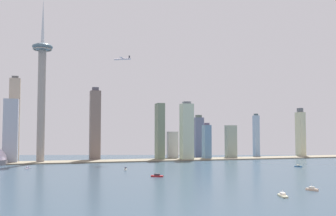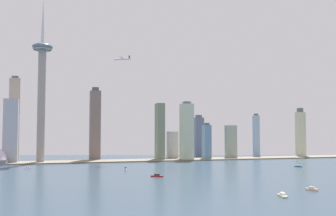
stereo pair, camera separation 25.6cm
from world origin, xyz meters
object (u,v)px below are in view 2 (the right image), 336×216
boat_6 (126,169)px  channel_buoy_0 (269,164)px  airplane (122,59)px  boat_2 (283,195)px  observation_tower (42,81)px  skyscraper_10 (187,131)px  boat_7 (298,166)px  skyscraper_9 (160,132)px  skyscraper_8 (173,145)px  skyscraper_2 (207,142)px  boat_1 (28,168)px  skyscraper_7 (14,119)px  skyscraper_3 (231,142)px  boat_4 (157,176)px  skyscraper_1 (256,136)px  skyscraper_6 (11,131)px  skyscraper_0 (301,133)px  boat_5 (312,189)px  skyscraper_5 (95,125)px  skyscraper_4 (199,137)px

boat_6 → channel_buoy_0: size_ratio=6.61×
channel_buoy_0 → airplane: airplane is taller
boat_2 → boat_6: 301.61m
observation_tower → channel_buoy_0: (402.15, -152.63, -157.38)m
skyscraper_10 → airplane: 202.01m
skyscraper_10 → boat_6: 249.12m
observation_tower → boat_7: (419.86, -215.50, -156.54)m
skyscraper_9 → channel_buoy_0: size_ratio=79.58×
skyscraper_8 → skyscraper_2: bearing=-25.0°
boat_7 → boat_1: bearing=-131.0°
observation_tower → skyscraper_2: size_ratio=4.08×
skyscraper_7 → airplane: size_ratio=5.23×
skyscraper_3 → boat_4: (-255.62, -309.09, -35.45)m
boat_6 → skyscraper_1: bearing=140.7°
skyscraper_6 → boat_6: skyscraper_6 is taller
boat_7 → channel_buoy_0: (-17.71, 62.87, -0.84)m
airplane → skyscraper_0: bearing=-147.3°
skyscraper_9 → boat_1: skyscraper_9 is taller
skyscraper_1 → boat_1: size_ratio=8.61×
boat_6 → skyscraper_2: bearing=148.6°
skyscraper_8 → channel_buoy_0: skyscraper_8 is taller
boat_5 → boat_7: 276.65m
skyscraper_2 → channel_buoy_0: bearing=-69.4°
skyscraper_6 → channel_buoy_0: 488.68m
skyscraper_0 → boat_7: bearing=-126.2°
skyscraper_1 → boat_2: bearing=-117.1°
skyscraper_5 → channel_buoy_0: (294.81, -197.24, -73.47)m
skyscraper_0 → boat_6: size_ratio=11.76×
boat_1 → boat_5: boat_5 is taller
observation_tower → skyscraper_1: observation_tower is taller
skyscraper_7 → observation_tower: bearing=-41.9°
skyscraper_3 → airplane: airplane is taller
skyscraper_1 → boat_1: (-510.20, -178.87, -48.90)m
skyscraper_8 → boat_7: bearing=-60.1°
skyscraper_5 → airplane: 150.97m
skyscraper_0 → skyscraper_8: bearing=178.4°
skyscraper_5 → boat_6: size_ratio=15.44×
skyscraper_4 → skyscraper_8: size_ratio=1.66×
observation_tower → skyscraper_6: (-54.86, 9.62, -97.18)m
skyscraper_10 → boat_2: bearing=-98.7°
skyscraper_0 → boat_2: bearing=-126.8°
boat_7 → skyscraper_6: bearing=-144.2°
skyscraper_4 → airplane: size_ratio=3.03×
skyscraper_3 → skyscraper_9: bearing=-175.8°
skyscraper_8 → skyscraper_4: bearing=29.4°
boat_5 → boat_6: (-141.23, 262.88, 0.22)m
skyscraper_9 → boat_4: (-85.29, -296.67, -58.18)m
channel_buoy_0 → airplane: (-247.10, 143.53, 206.24)m
skyscraper_0 → skyscraper_5: (-489.26, 18.54, 18.99)m
skyscraper_1 → skyscraper_7: 547.62m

